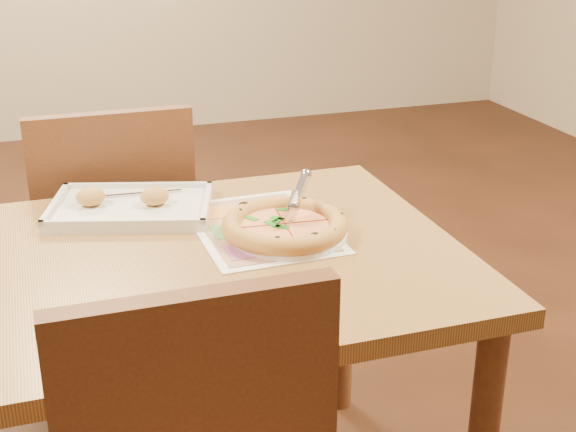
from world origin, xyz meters
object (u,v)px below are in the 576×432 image
object	(u,v)px
dining_table	(147,299)
appetizer_tray	(130,207)
pizza	(285,225)
chair_far	(114,222)
menu	(261,227)
plate	(288,235)
pizza_cutter	(298,195)

from	to	relation	value
dining_table	appetizer_tray	world-z (taller)	appetizer_tray
pizza	dining_table	bearing A→B (deg)	-175.14
chair_far	appetizer_tray	xyz separation A→B (m)	(0.01, -0.33, 0.17)
menu	appetizer_tray	bearing A→B (deg)	145.66
plate	pizza_cutter	size ratio (longest dim) A/B	2.04
chair_far	pizza_cutter	distance (m)	0.69
chair_far	pizza	xyz separation A→B (m)	(0.31, -0.58, 0.18)
appetizer_tray	pizza_cutter	bearing A→B (deg)	-32.31
dining_table	appetizer_tray	size ratio (longest dim) A/B	3.13
pizza	menu	world-z (taller)	pizza
pizza_cutter	chair_far	bearing A→B (deg)	66.58
pizza	menu	bearing A→B (deg)	119.34
chair_far	plate	world-z (taller)	chair_far
dining_table	plate	distance (m)	0.33
chair_far	menu	size ratio (longest dim) A/B	1.18
pizza	menu	distance (m)	0.08
dining_table	plate	size ratio (longest dim) A/B	5.11
pizza	pizza_cutter	distance (m)	0.07
dining_table	menu	size ratio (longest dim) A/B	3.27
pizza_cutter	appetizer_tray	distance (m)	0.40
chair_far	plate	xyz separation A→B (m)	(0.31, -0.58, 0.16)
chair_far	plate	bearing A→B (deg)	118.28
pizza	pizza_cutter	bearing A→B (deg)	36.22
pizza_cutter	menu	world-z (taller)	pizza_cutter
chair_far	pizza	distance (m)	0.68
plate	pizza	world-z (taller)	pizza
dining_table	chair_far	distance (m)	0.61
dining_table	pizza	distance (m)	0.33
dining_table	appetizer_tray	distance (m)	0.29
pizza	appetizer_tray	world-z (taller)	appetizer_tray
dining_table	pizza	world-z (taller)	pizza
dining_table	pizza	size ratio (longest dim) A/B	4.79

